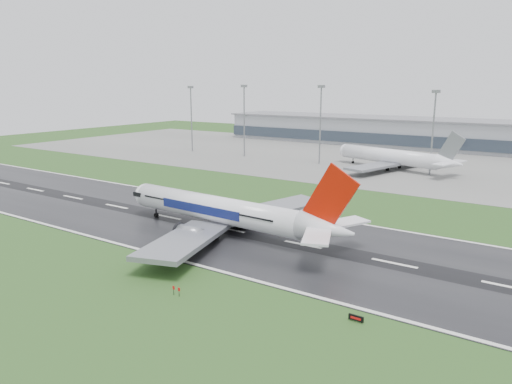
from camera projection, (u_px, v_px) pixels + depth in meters
The scene contains 11 objects.
ground at pixel (229, 230), 113.36m from camera, with size 520.00×520.00×0.00m, color #224619.
runway at pixel (229, 230), 113.35m from camera, with size 400.00×45.00×0.10m, color black.
apron at pixel (394, 161), 214.96m from camera, with size 400.00×130.00×0.08m, color slate.
terminal at pixel (429, 134), 262.09m from camera, with size 240.00×36.00×15.00m, color #92959D.
main_airliner at pixel (229, 196), 107.71m from camera, with size 62.13×59.17×18.34m, color white, non-canonical shape.
parked_airliner at pixel (394, 149), 192.49m from camera, with size 57.43×53.47×16.83m, color white, non-canonical shape.
runway_sign at pixel (356, 318), 69.18m from camera, with size 2.30×0.26×1.04m, color black, non-canonical shape.
floodmast_0 at pixel (191, 120), 244.22m from camera, with size 0.64×0.64×32.26m, color gray.
floodmast_1 at pixel (244, 122), 226.24m from camera, with size 0.64×0.64×32.85m, color gray.
floodmast_2 at pixel (320, 127), 204.61m from camera, with size 0.64×0.64×32.71m, color gray.
floodmast_3 at pixel (433, 135), 179.41m from camera, with size 0.64×0.64×30.96m, color gray.
Camera 1 is at (65.37, -86.91, 33.86)m, focal length 33.21 mm.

